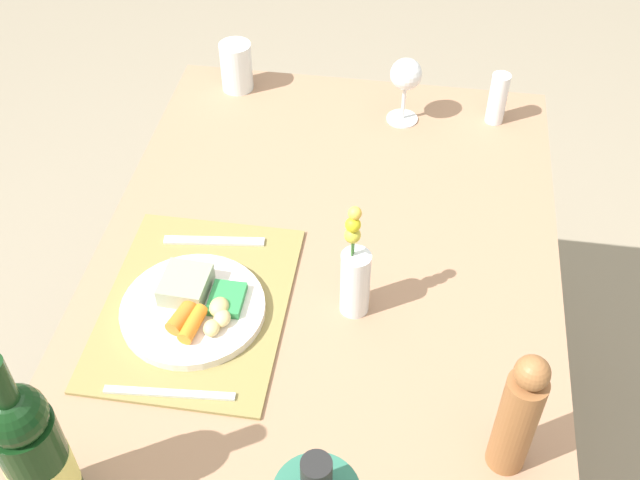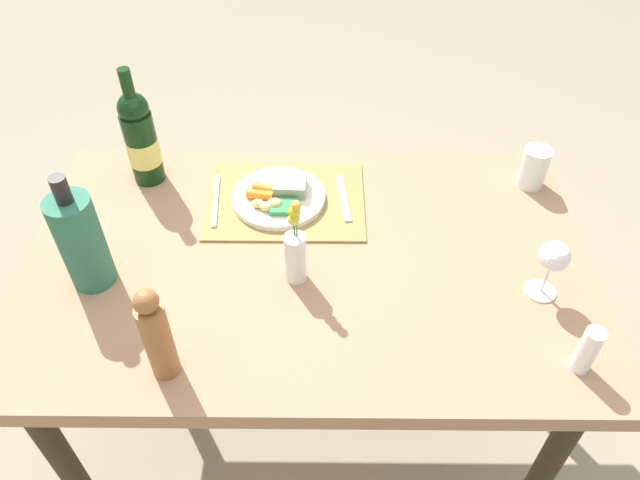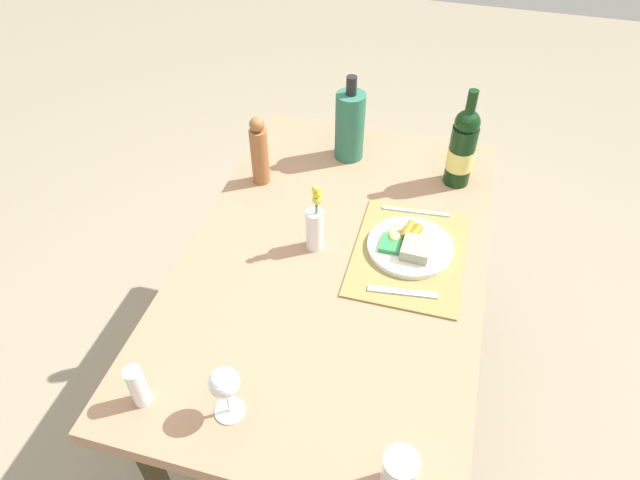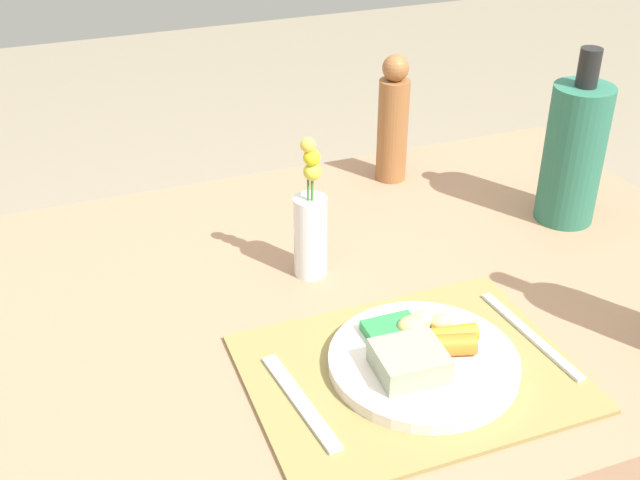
{
  "view_description": "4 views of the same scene",
  "coord_description": "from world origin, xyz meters",
  "px_view_note": "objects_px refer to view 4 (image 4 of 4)",
  "views": [
    {
      "loc": [
        0.87,
        0.14,
        1.79
      ],
      "look_at": [
        -0.05,
        -0.0,
        0.85
      ],
      "focal_mm": 43.97,
      "sensor_mm": 36.0,
      "label": 1
    },
    {
      "loc": [
        -0.04,
        0.97,
        1.79
      ],
      "look_at": [
        -0.03,
        0.05,
        0.88
      ],
      "focal_mm": 33.48,
      "sensor_mm": 36.0,
      "label": 2
    },
    {
      "loc": [
        -1.08,
        -0.25,
        1.9
      ],
      "look_at": [
        -0.01,
        0.04,
        0.83
      ],
      "focal_mm": 31.73,
      "sensor_mm": 36.0,
      "label": 3
    },
    {
      "loc": [
        -0.33,
        -0.89,
        1.44
      ],
      "look_at": [
        -0.0,
        -0.03,
        0.89
      ],
      "focal_mm": 45.28,
      "sensor_mm": 36.0,
      "label": 4
    }
  ],
  "objects_px": {
    "flower_vase": "(310,228)",
    "pepper_mill": "(393,121)",
    "knife": "(530,335)",
    "cooler_bottle": "(574,152)",
    "dining_table": "(313,345)",
    "dinner_plate": "(422,357)",
    "fork": "(300,401)"
  },
  "relations": [
    {
      "from": "dinner_plate",
      "to": "knife",
      "type": "bearing_deg",
      "value": 1.45
    },
    {
      "from": "dining_table",
      "to": "pepper_mill",
      "type": "height_order",
      "value": "pepper_mill"
    },
    {
      "from": "dinner_plate",
      "to": "knife",
      "type": "height_order",
      "value": "dinner_plate"
    },
    {
      "from": "dining_table",
      "to": "knife",
      "type": "relative_size",
      "value": 6.59
    },
    {
      "from": "flower_vase",
      "to": "pepper_mill",
      "type": "relative_size",
      "value": 0.96
    },
    {
      "from": "dining_table",
      "to": "fork",
      "type": "bearing_deg",
      "value": -114.04
    },
    {
      "from": "dining_table",
      "to": "pepper_mill",
      "type": "relative_size",
      "value": 5.71
    },
    {
      "from": "fork",
      "to": "flower_vase",
      "type": "bearing_deg",
      "value": 60.54
    },
    {
      "from": "pepper_mill",
      "to": "cooler_bottle",
      "type": "bearing_deg",
      "value": -48.94
    },
    {
      "from": "dining_table",
      "to": "knife",
      "type": "bearing_deg",
      "value": -38.98
    },
    {
      "from": "dining_table",
      "to": "fork",
      "type": "relative_size",
      "value": 7.27
    },
    {
      "from": "dining_table",
      "to": "dinner_plate",
      "type": "distance_m",
      "value": 0.23
    },
    {
      "from": "knife",
      "to": "flower_vase",
      "type": "xyz_separation_m",
      "value": [
        -0.22,
        0.26,
        0.07
      ]
    },
    {
      "from": "knife",
      "to": "cooler_bottle",
      "type": "distance_m",
      "value": 0.37
    },
    {
      "from": "dinner_plate",
      "to": "pepper_mill",
      "type": "height_order",
      "value": "pepper_mill"
    },
    {
      "from": "dining_table",
      "to": "flower_vase",
      "type": "bearing_deg",
      "value": 71.95
    },
    {
      "from": "dinner_plate",
      "to": "flower_vase",
      "type": "height_order",
      "value": "flower_vase"
    },
    {
      "from": "flower_vase",
      "to": "cooler_bottle",
      "type": "distance_m",
      "value": 0.46
    },
    {
      "from": "fork",
      "to": "knife",
      "type": "xyz_separation_m",
      "value": [
        0.33,
        0.01,
        0.0
      ]
    },
    {
      "from": "fork",
      "to": "flower_vase",
      "type": "distance_m",
      "value": 0.3
    },
    {
      "from": "dinner_plate",
      "to": "knife",
      "type": "distance_m",
      "value": 0.16
    },
    {
      "from": "dining_table",
      "to": "knife",
      "type": "xyz_separation_m",
      "value": [
        0.24,
        -0.19,
        0.09
      ]
    },
    {
      "from": "pepper_mill",
      "to": "dinner_plate",
      "type": "bearing_deg",
      "value": -110.95
    },
    {
      "from": "fork",
      "to": "cooler_bottle",
      "type": "relative_size",
      "value": 0.63
    },
    {
      "from": "dining_table",
      "to": "cooler_bottle",
      "type": "xyz_separation_m",
      "value": [
        0.48,
        0.07,
        0.21
      ]
    },
    {
      "from": "dining_table",
      "to": "flower_vase",
      "type": "distance_m",
      "value": 0.18
    },
    {
      "from": "cooler_bottle",
      "to": "pepper_mill",
      "type": "distance_m",
      "value": 0.32
    },
    {
      "from": "dinner_plate",
      "to": "pepper_mill",
      "type": "distance_m",
      "value": 0.55
    },
    {
      "from": "dinner_plate",
      "to": "fork",
      "type": "xyz_separation_m",
      "value": [
        -0.17,
        -0.01,
        -0.01
      ]
    },
    {
      "from": "dining_table",
      "to": "cooler_bottle",
      "type": "bearing_deg",
      "value": 8.6
    },
    {
      "from": "dinner_plate",
      "to": "pepper_mill",
      "type": "bearing_deg",
      "value": 69.05
    },
    {
      "from": "dining_table",
      "to": "cooler_bottle",
      "type": "distance_m",
      "value": 0.52
    }
  ]
}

